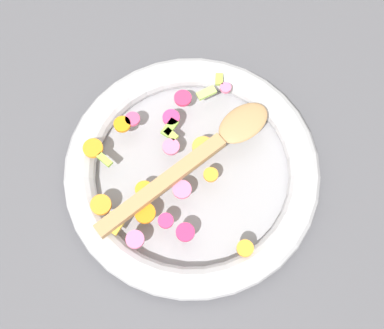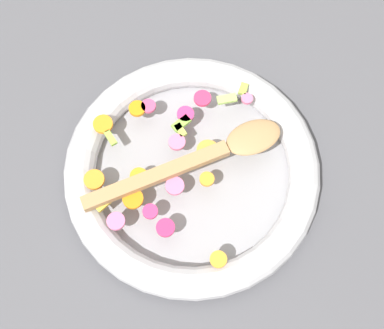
% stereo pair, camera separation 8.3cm
% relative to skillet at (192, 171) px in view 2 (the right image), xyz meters
% --- Properties ---
extents(ground_plane, '(4.00, 4.00, 0.00)m').
position_rel_skillet_xyz_m(ground_plane, '(0.00, 0.00, -0.02)').
color(ground_plane, '#4C4C51').
extents(skillet, '(0.41, 0.41, 0.05)m').
position_rel_skillet_xyz_m(skillet, '(0.00, 0.00, 0.00)').
color(skillet, gray).
rests_on(skillet, ground_plane).
extents(chopped_vegetables, '(0.30, 0.28, 0.01)m').
position_rel_skillet_xyz_m(chopped_vegetables, '(0.01, 0.04, 0.03)').
color(chopped_vegetables, orange).
rests_on(chopped_vegetables, skillet).
extents(wooden_spoon, '(0.15, 0.32, 0.01)m').
position_rel_skillet_xyz_m(wooden_spoon, '(0.01, -0.02, 0.04)').
color(wooden_spoon, '#A87F51').
rests_on(wooden_spoon, chopped_vegetables).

